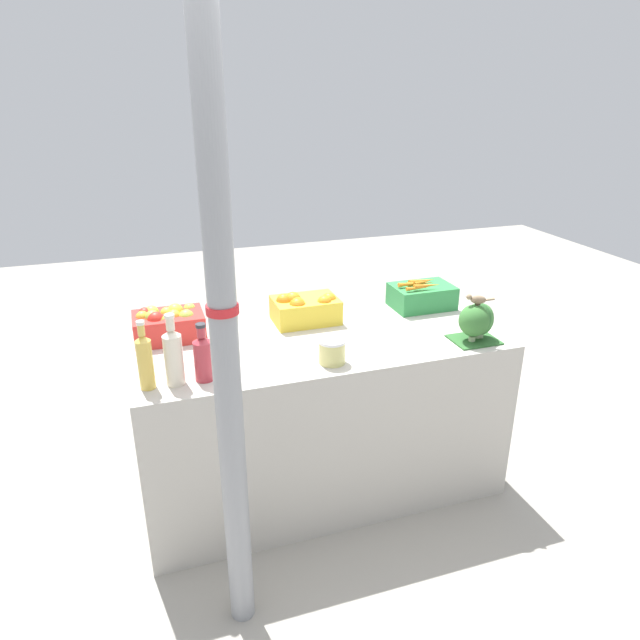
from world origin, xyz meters
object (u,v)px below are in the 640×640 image
object	(u,v)px
juice_bottle_cloudy	(173,355)
sparrow_bird	(477,299)
apple_crate	(167,323)
juice_bottle_golden	(145,360)
support_pole	(225,343)
broccoli_pile	(477,320)
orange_crate	(305,308)
carrot_crate	(422,296)
pickle_jar	(332,351)
juice_bottle_ruby	(203,357)

from	to	relation	value
juice_bottle_cloudy	sparrow_bird	distance (m)	1.39
apple_crate	juice_bottle_golden	size ratio (longest dim) A/B	1.13
support_pole	broccoli_pile	xyz separation A→B (m)	(1.27, 0.43, -0.25)
apple_crate	broccoli_pile	distance (m)	1.49
support_pole	orange_crate	xyz separation A→B (m)	(0.55, 0.92, -0.28)
carrot_crate	broccoli_pile	world-z (taller)	broccoli_pile
apple_crate	pickle_jar	xyz separation A→B (m)	(0.67, -0.50, -0.02)
apple_crate	juice_bottle_cloudy	world-z (taller)	juice_bottle_cloudy
support_pole	juice_bottle_golden	distance (m)	0.56
broccoli_pile	sparrow_bird	bearing A→B (deg)	-153.49
juice_bottle_ruby	juice_bottle_cloudy	bearing A→B (deg)	180.00
pickle_jar	support_pole	bearing A→B (deg)	-141.07
carrot_crate	juice_bottle_ruby	size ratio (longest dim) A/B	1.31
broccoli_pile	apple_crate	bearing A→B (deg)	160.74
sparrow_bird	broccoli_pile	bearing A→B (deg)	-128.81
carrot_crate	broccoli_pile	xyz separation A→B (m)	(0.04, -0.49, 0.04)
juice_bottle_golden	juice_bottle_cloudy	xyz separation A→B (m)	(0.11, 0.00, 0.01)
broccoli_pile	pickle_jar	xyz separation A→B (m)	(-0.74, -0.01, -0.05)
carrot_crate	sparrow_bird	distance (m)	0.52
sparrow_bird	juice_bottle_ruby	bearing A→B (deg)	23.86
orange_crate	juice_bottle_golden	size ratio (longest dim) A/B	1.13
pickle_jar	sparrow_bird	distance (m)	0.74
juice_bottle_golden	juice_bottle_ruby	bearing A→B (deg)	0.00
apple_crate	broccoli_pile	bearing A→B (deg)	-19.26
juice_bottle_ruby	orange_crate	bearing A→B (deg)	39.21
juice_bottle_ruby	pickle_jar	size ratio (longest dim) A/B	2.05
orange_crate	juice_bottle_ruby	world-z (taller)	juice_bottle_ruby
apple_crate	sparrow_bird	size ratio (longest dim) A/B	2.58
orange_crate	juice_bottle_golden	distance (m)	0.94
sparrow_bird	pickle_jar	bearing A→B (deg)	24.59
orange_crate	broccoli_pile	size ratio (longest dim) A/B	1.50
juice_bottle_cloudy	orange_crate	bearing A→B (deg)	34.18
carrot_crate	juice_bottle_golden	world-z (taller)	juice_bottle_golden
support_pole	sparrow_bird	size ratio (longest dim) A/B	18.79
apple_crate	sparrow_bird	xyz separation A→B (m)	(1.38, -0.50, 0.14)
apple_crate	broccoli_pile	world-z (taller)	broccoli_pile
orange_crate	sparrow_bird	world-z (taller)	sparrow_bird
juice_bottle_cloudy	sparrow_bird	world-z (taller)	juice_bottle_cloudy
orange_crate	pickle_jar	distance (m)	0.49
pickle_jar	juice_bottle_cloudy	bearing A→B (deg)	178.55
orange_crate	juice_bottle_ruby	xyz separation A→B (m)	(-0.58, -0.48, 0.03)
orange_crate	carrot_crate	xyz separation A→B (m)	(0.68, 0.01, -0.01)
apple_crate	juice_bottle_golden	distance (m)	0.50
apple_crate	orange_crate	bearing A→B (deg)	-0.64
carrot_crate	apple_crate	bearing A→B (deg)	179.94
carrot_crate	juice_bottle_cloudy	xyz separation A→B (m)	(-1.38, -0.48, 0.06)
carrot_crate	juice_bottle_cloudy	world-z (taller)	juice_bottle_cloudy
carrot_crate	juice_bottle_cloudy	size ratio (longest dim) A/B	1.08
carrot_crate	sparrow_bird	bearing A→B (deg)	-88.21
apple_crate	pickle_jar	distance (m)	0.83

